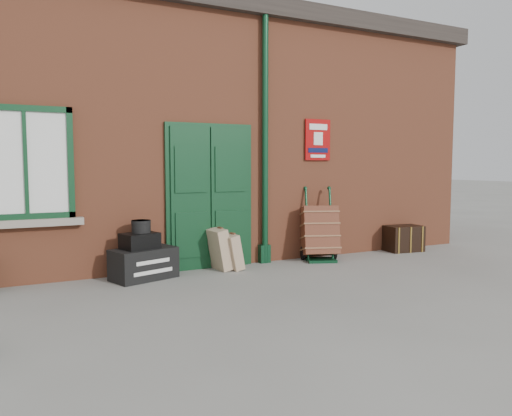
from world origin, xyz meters
TOP-DOWN VIEW (x-y plane):
  - ground at (0.00, 0.00)m, footprint 80.00×80.00m
  - station_building at (-0.00, 3.49)m, footprint 10.30×4.30m
  - houdini_trunk at (-1.44, 1.16)m, footprint 0.99×0.73m
  - strongbox at (-1.49, 1.16)m, footprint 0.57×0.49m
  - hatbox at (-1.46, 1.19)m, footprint 0.33×0.33m
  - suitcase_back at (-0.24, 1.25)m, footprint 0.33×0.47m
  - suitcase_front at (-0.06, 1.18)m, footprint 0.30×0.43m
  - porter_trolley at (1.60, 1.23)m, footprint 0.78×0.81m
  - dark_trunk at (3.51, 1.25)m, footprint 0.71×0.51m

SIDE VIEW (x-z plane):
  - ground at x=0.00m, z-range 0.00..0.00m
  - houdini_trunk at x=-1.44m, z-range 0.00..0.44m
  - dark_trunk at x=3.51m, z-range 0.00..0.48m
  - suitcase_front at x=-0.06m, z-range 0.00..0.56m
  - suitcase_back at x=-0.24m, z-range 0.00..0.65m
  - porter_trolley at x=1.60m, z-range -0.14..1.08m
  - strongbox at x=-1.49m, z-range 0.44..0.66m
  - hatbox at x=-1.46m, z-range 0.66..0.84m
  - station_building at x=0.00m, z-range -0.02..4.34m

